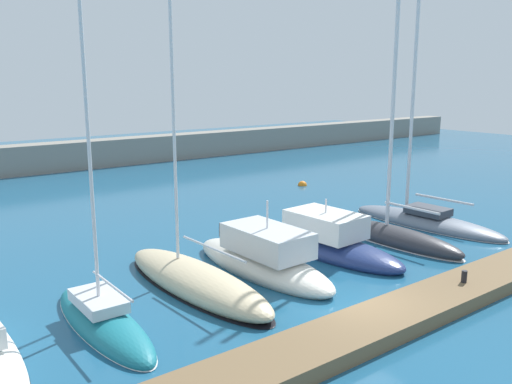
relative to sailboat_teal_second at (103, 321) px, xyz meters
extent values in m
plane|color=#1E567A|center=(7.14, -4.19, -0.20)|extent=(120.00, 120.00, 0.00)
cube|color=brown|center=(7.14, -5.46, 0.05)|extent=(26.90, 2.06, 0.49)
cube|color=gray|center=(7.14, 30.49, 0.99)|extent=(108.00, 2.19, 2.38)
ellipsoid|color=#19707F|center=(0.00, -0.02, -0.11)|extent=(1.67, 6.66, 1.03)
ellipsoid|color=silver|center=(0.00, -0.02, -0.18)|extent=(1.69, 6.73, 0.12)
cylinder|color=silver|center=(0.00, 0.22, 6.24)|extent=(0.11, 0.11, 11.67)
cylinder|color=silver|center=(0.00, -0.95, 1.48)|extent=(0.08, 2.91, 0.08)
cube|color=silver|center=(0.00, 0.28, 0.58)|extent=(1.21, 2.25, 0.36)
ellipsoid|color=beige|center=(3.96, 0.96, 0.10)|extent=(2.59, 8.70, 1.18)
ellipsoid|color=black|center=(3.96, 0.96, -0.18)|extent=(2.62, 8.79, 0.12)
cylinder|color=silver|center=(3.91, 2.13, 9.33)|extent=(0.12, 0.12, 17.28)
cylinder|color=silver|center=(4.01, -0.23, 1.65)|extent=(0.25, 3.75, 0.08)
ellipsoid|color=silver|center=(7.07, 0.91, 0.05)|extent=(2.62, 7.95, 1.26)
cube|color=silver|center=(7.08, 0.57, 1.18)|extent=(2.13, 3.73, 1.01)
cube|color=black|center=(7.04, 2.14, 1.34)|extent=(1.85, 0.97, 0.57)
cylinder|color=silver|center=(7.08, 0.57, 2.25)|extent=(0.08, 0.08, 1.11)
ellipsoid|color=navy|center=(10.90, 0.91, 0.01)|extent=(3.03, 8.05, 1.14)
cube|color=silver|center=(10.88, 1.17, 1.10)|extent=(2.36, 3.51, 1.04)
cube|color=black|center=(10.82, 2.11, 1.26)|extent=(1.98, 0.97, 0.58)
cylinder|color=silver|center=(10.88, 1.17, 1.93)|extent=(0.08, 0.08, 0.62)
ellipsoid|color=#2D2D33|center=(14.50, 0.18, 0.04)|extent=(1.96, 7.40, 1.08)
ellipsoid|color=silver|center=(14.50, 0.18, -0.18)|extent=(1.98, 7.48, 0.12)
cylinder|color=silver|center=(14.49, 0.63, 6.98)|extent=(0.18, 0.18, 12.80)
cylinder|color=silver|center=(14.52, -0.70, 1.66)|extent=(0.20, 2.95, 0.12)
ellipsoid|color=slate|center=(18.39, 1.16, -0.08)|extent=(2.88, 8.99, 0.95)
ellipsoid|color=silver|center=(18.39, 1.16, -0.18)|extent=(2.91, 9.08, 0.12)
cylinder|color=silver|center=(18.32, 2.41, 9.41)|extent=(0.18, 0.18, 18.02)
cylinder|color=silver|center=(18.44, 0.22, 1.36)|extent=(0.31, 3.29, 0.12)
cube|color=#333842|center=(18.40, 1.07, 0.60)|extent=(1.49, 2.24, 0.40)
sphere|color=orange|center=(20.36, 13.16, -0.20)|extent=(0.67, 0.67, 0.67)
cylinder|color=black|center=(11.35, -5.46, 0.52)|extent=(0.20, 0.20, 0.44)
camera|label=1|loc=(-5.68, -15.48, 7.51)|focal=37.76mm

